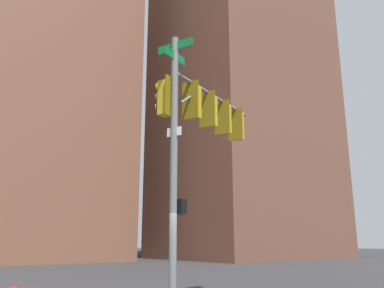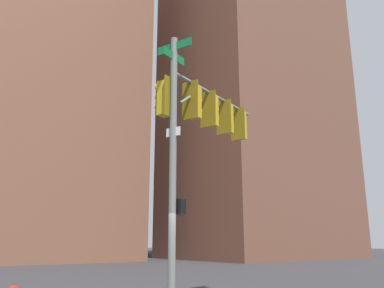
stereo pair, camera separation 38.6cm
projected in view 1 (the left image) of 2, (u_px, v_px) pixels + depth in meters
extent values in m
cylinder|color=slate|center=(174.00, 166.00, 10.51)|extent=(0.19, 0.19, 7.44)
cylinder|color=slate|center=(214.00, 97.00, 13.01)|extent=(4.34, 1.60, 0.12)
cylinder|color=slate|center=(191.00, 97.00, 11.71)|extent=(1.01, 0.42, 0.75)
cube|color=#0F6B33|center=(175.00, 46.00, 11.34)|extent=(0.41, 1.12, 0.24)
cube|color=#0F6B33|center=(175.00, 56.00, 11.27)|extent=(0.90, 0.34, 0.24)
cube|color=white|center=(174.00, 132.00, 10.74)|extent=(0.18, 0.44, 0.24)
cube|color=gold|center=(194.00, 102.00, 11.82)|extent=(0.43, 0.43, 1.00)
cube|color=#775E0F|center=(190.00, 100.00, 11.67)|extent=(0.22, 0.53, 1.16)
sphere|color=red|center=(197.00, 94.00, 12.06)|extent=(0.20, 0.20, 0.20)
cylinder|color=gold|center=(198.00, 92.00, 12.14)|extent=(0.11, 0.23, 0.23)
sphere|color=#4C330A|center=(197.00, 104.00, 11.99)|extent=(0.20, 0.20, 0.20)
cylinder|color=gold|center=(198.00, 102.00, 12.07)|extent=(0.11, 0.23, 0.23)
sphere|color=#0A3819|center=(197.00, 113.00, 11.92)|extent=(0.20, 0.20, 0.20)
cylinder|color=gold|center=(198.00, 111.00, 12.00)|extent=(0.11, 0.23, 0.23)
cube|color=gold|center=(210.00, 111.00, 12.64)|extent=(0.43, 0.43, 1.00)
cube|color=#775E0F|center=(207.00, 109.00, 12.48)|extent=(0.22, 0.53, 1.16)
sphere|color=#470A07|center=(213.00, 104.00, 12.88)|extent=(0.20, 0.20, 0.20)
cylinder|color=gold|center=(214.00, 102.00, 12.95)|extent=(0.11, 0.23, 0.23)
sphere|color=#F29E0C|center=(213.00, 113.00, 12.80)|extent=(0.20, 0.20, 0.20)
cylinder|color=gold|center=(214.00, 110.00, 12.88)|extent=(0.11, 0.23, 0.23)
sphere|color=#0A3819|center=(213.00, 121.00, 12.73)|extent=(0.20, 0.20, 0.20)
cylinder|color=gold|center=(214.00, 119.00, 12.81)|extent=(0.11, 0.23, 0.23)
cube|color=gold|center=(225.00, 119.00, 13.45)|extent=(0.43, 0.43, 1.00)
cube|color=#775E0F|center=(222.00, 117.00, 13.29)|extent=(0.22, 0.53, 1.16)
sphere|color=#470A07|center=(227.00, 112.00, 13.69)|extent=(0.20, 0.20, 0.20)
cylinder|color=gold|center=(228.00, 110.00, 13.76)|extent=(0.11, 0.23, 0.23)
sphere|color=#4C330A|center=(228.00, 120.00, 13.62)|extent=(0.20, 0.20, 0.20)
cylinder|color=gold|center=(228.00, 118.00, 13.69)|extent=(0.11, 0.23, 0.23)
sphere|color=green|center=(228.00, 129.00, 13.55)|extent=(0.20, 0.20, 0.20)
cylinder|color=gold|center=(229.00, 127.00, 13.62)|extent=(0.11, 0.23, 0.23)
cube|color=gold|center=(238.00, 126.00, 14.26)|extent=(0.43, 0.43, 1.00)
cube|color=#775E0F|center=(235.00, 124.00, 14.10)|extent=(0.22, 0.53, 1.16)
sphere|color=red|center=(240.00, 119.00, 14.50)|extent=(0.20, 0.20, 0.20)
cylinder|color=gold|center=(241.00, 117.00, 14.57)|extent=(0.11, 0.23, 0.23)
sphere|color=#4C330A|center=(240.00, 127.00, 14.43)|extent=(0.20, 0.20, 0.20)
cylinder|color=gold|center=(241.00, 125.00, 14.50)|extent=(0.11, 0.23, 0.23)
sphere|color=#0A3819|center=(240.00, 135.00, 14.36)|extent=(0.20, 0.20, 0.20)
cylinder|color=gold|center=(241.00, 133.00, 14.43)|extent=(0.11, 0.23, 0.23)
cube|color=gold|center=(166.00, 98.00, 11.13)|extent=(0.43, 0.43, 1.00)
cube|color=#775E0F|center=(171.00, 97.00, 11.03)|extent=(0.53, 0.22, 1.16)
sphere|color=red|center=(160.00, 90.00, 11.31)|extent=(0.20, 0.20, 0.20)
cylinder|color=gold|center=(158.00, 87.00, 11.36)|extent=(0.23, 0.11, 0.23)
sphere|color=#4C330A|center=(160.00, 100.00, 11.24)|extent=(0.20, 0.20, 0.20)
cylinder|color=gold|center=(158.00, 97.00, 11.29)|extent=(0.23, 0.11, 0.23)
sphere|color=#0A3819|center=(160.00, 110.00, 11.17)|extent=(0.20, 0.20, 0.20)
cylinder|color=gold|center=(158.00, 107.00, 11.22)|extent=(0.23, 0.11, 0.23)
cube|color=black|center=(179.00, 207.00, 10.46)|extent=(0.36, 0.42, 0.40)
cube|color=#EA5914|center=(182.00, 207.00, 10.58)|extent=(0.10, 0.24, 0.28)
cube|color=brown|center=(243.00, 40.00, 51.29)|extent=(19.67, 14.87, 54.02)
cube|color=brown|center=(21.00, 86.00, 42.60)|extent=(18.88, 18.75, 35.96)
cube|color=brown|center=(245.00, 159.00, 69.79)|extent=(23.72, 14.55, 31.60)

